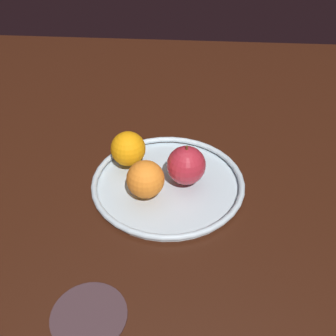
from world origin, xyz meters
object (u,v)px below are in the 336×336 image
object	(u,v)px
fruit_bowl	(168,183)
orange_front_left	(145,179)
ambient_coaster	(89,315)
orange_back_right	(128,149)
apple	(186,166)

from	to	relation	value
fruit_bowl	orange_front_left	distance (cm)	7.62
ambient_coaster	fruit_bowl	bearing A→B (deg)	-107.80
fruit_bowl	ambient_coaster	size ratio (longest dim) A/B	2.71
orange_front_left	ambient_coaster	bearing A→B (deg)	77.42
ambient_coaster	orange_back_right	bearing A→B (deg)	-91.58
orange_front_left	apple	bearing A→B (deg)	-150.67
fruit_bowl	orange_front_left	size ratio (longest dim) A/B	4.26
fruit_bowl	orange_front_left	xyz separation A→B (cm)	(4.00, 4.58, 4.59)
apple	orange_back_right	distance (cm)	13.50
apple	ambient_coaster	size ratio (longest dim) A/B	0.74
apple	orange_back_right	world-z (taller)	apple
orange_back_right	ambient_coaster	bearing A→B (deg)	88.42
fruit_bowl	ambient_coaster	bearing A→B (deg)	72.20
fruit_bowl	apple	bearing A→B (deg)	175.50
fruit_bowl	apple	distance (cm)	6.05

